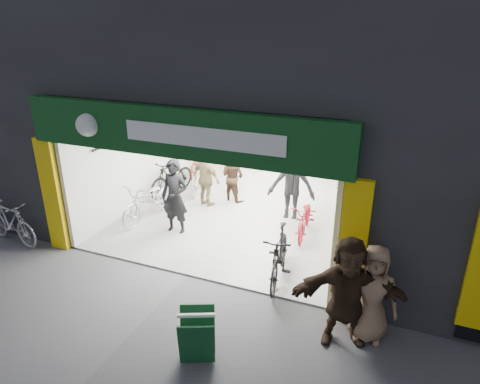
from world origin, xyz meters
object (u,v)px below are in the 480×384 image
Objects in this scene: pedestrian_near at (372,294)px; sandwich_board at (197,336)px; parked_bike at (10,222)px; bike_right_front at (279,255)px; bike_left_front at (149,200)px.

pedestrian_near is 2.83m from sandwich_board.
sandwich_board is (5.75, -1.67, -0.08)m from parked_bike.
bike_left_front is at bearing 152.59° from bike_right_front.
pedestrian_near is at bearing -16.91° from bike_left_front.
bike_left_front is 1.09× the size of bike_right_front.
sandwich_board is (3.48, -3.97, -0.08)m from bike_left_front.
parked_bike is at bearing -179.75° from bike_right_front.
bike_right_front is 2.62m from sandwich_board.
pedestrian_near reaches higher than parked_bike.
sandwich_board is (-0.49, -2.57, -0.10)m from bike_right_front.
pedestrian_near reaches higher than bike_right_front.
bike_left_front is at bearing -36.34° from parked_bike.
sandwich_board is (-2.36, -1.52, -0.39)m from pedestrian_near.
pedestrian_near reaches higher than bike_left_front.
bike_right_front is 1.04× the size of parked_bike.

